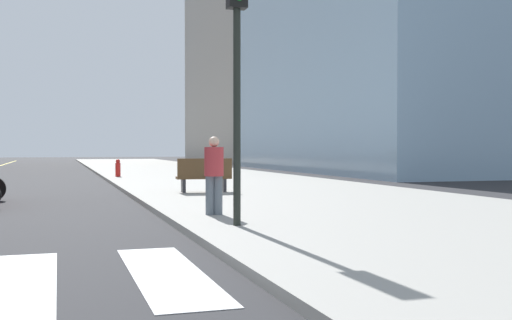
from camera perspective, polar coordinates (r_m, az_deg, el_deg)
sidewalk_kerb_east at (r=25.12m, az=-0.79°, el=-2.41°), size 10.00×120.00×0.15m
parking_garage_concrete at (r=69.87m, az=2.79°, el=8.12°), size 18.00×24.00×20.29m
traffic_light_near_corner at (r=12.00m, az=-1.73°, el=11.14°), size 0.36×0.41×5.08m
park_bench at (r=20.76m, az=-4.73°, el=-1.45°), size 1.83×0.67×1.12m
pedestrian_waiting_east at (r=13.76m, az=-3.83°, el=-1.07°), size 0.42×0.42×1.71m
fire_hydrant at (r=32.78m, az=-12.42°, el=-0.73°), size 0.26×0.26×0.89m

